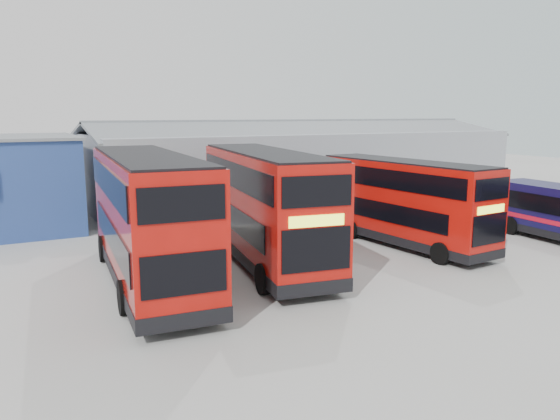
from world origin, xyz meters
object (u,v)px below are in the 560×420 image
object	(u,v)px
maintenance_shed	(299,164)
double_decker_left	(148,220)
double_decker_right	(403,204)
double_decker_centre	(265,208)

from	to	relation	value
maintenance_shed	double_decker_left	distance (m)	21.67
double_decker_left	double_decker_right	bearing A→B (deg)	-173.53
maintenance_shed	double_decker_centre	xyz separation A→B (m)	(-10.09, -14.84, -0.22)
double_decker_right	double_decker_left	bearing A→B (deg)	176.85
double_decker_centre	double_decker_right	xyz separation A→B (m)	(7.31, -0.24, -0.33)
double_decker_left	double_decker_centre	bearing A→B (deg)	-168.46
double_decker_right	maintenance_shed	bearing A→B (deg)	74.74
double_decker_centre	double_decker_left	bearing A→B (deg)	-164.39
double_decker_left	double_decker_centre	size ratio (longest dim) A/B	1.01
maintenance_shed	double_decker_left	bearing A→B (deg)	-134.55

